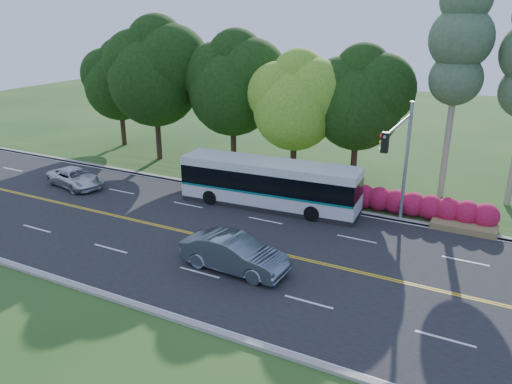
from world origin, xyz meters
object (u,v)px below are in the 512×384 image
at_px(traffic_signal, 401,151).
at_px(sedan, 234,253).
at_px(suv, 75,178).
at_px(transit_bus, 269,185).

distance_m(traffic_signal, sedan, 10.43).
bearing_deg(suv, transit_bus, -66.55).
height_order(sedan, suv, sedan).
xyz_separation_m(traffic_signal, suv, (-21.52, -2.59, -4.01)).
relative_size(sedan, suv, 1.12).
relative_size(traffic_signal, sedan, 1.35).
height_order(transit_bus, sedan, transit_bus).
xyz_separation_m(transit_bus, sedan, (2.13, -8.09, -0.60)).
relative_size(transit_bus, sedan, 2.19).
xyz_separation_m(traffic_signal, sedan, (-5.68, -7.88, -3.80)).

